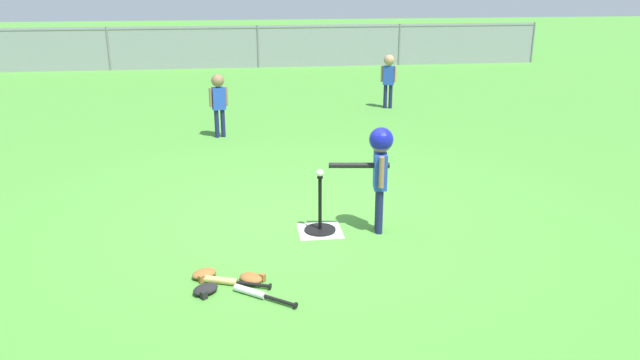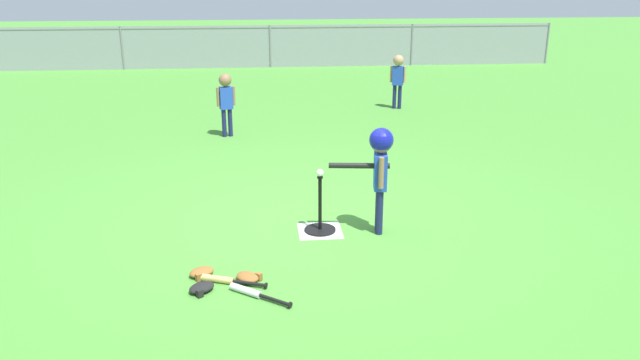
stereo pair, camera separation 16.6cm
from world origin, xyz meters
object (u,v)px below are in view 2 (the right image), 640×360
object	(u,v)px
baseball_on_tee	(320,173)
spare_bat_wood	(224,280)
fielder_deep_left	(398,74)
spare_bat_silver	(252,292)
glove_by_plate	(248,277)
glove_near_bats	(202,288)
batting_tee	(320,223)
glove_tossed_aside	(202,272)
batter_child	(380,159)
fielder_near_right	(226,96)

from	to	relation	value
baseball_on_tee	spare_bat_wood	distance (m)	1.50
fielder_deep_left	spare_bat_silver	world-z (taller)	fielder_deep_left
glove_by_plate	glove_near_bats	bearing A→B (deg)	-158.29
batting_tee	glove_tossed_aside	size ratio (longest dim) A/B	2.17
batter_child	fielder_deep_left	distance (m)	6.09
baseball_on_tee	glove_by_plate	size ratio (longest dim) A/B	0.27
fielder_near_right	glove_by_plate	xyz separation A→B (m)	(0.37, -4.98, -0.62)
batting_tee	glove_by_plate	world-z (taller)	batting_tee
spare_bat_wood	glove_by_plate	xyz separation A→B (m)	(0.20, 0.02, 0.01)
fielder_near_right	glove_by_plate	size ratio (longest dim) A/B	3.75
glove_tossed_aside	spare_bat_wood	bearing A→B (deg)	-37.10
glove_by_plate	batter_child	bearing A→B (deg)	35.52
batting_tee	batter_child	distance (m)	0.90
batting_tee	fielder_deep_left	bearing A→B (deg)	70.26
glove_by_plate	glove_near_bats	xyz separation A→B (m)	(-0.38, -0.15, 0.00)
baseball_on_tee	fielder_deep_left	size ratio (longest dim) A/B	0.07
spare_bat_wood	batting_tee	bearing A→B (deg)	48.14
fielder_near_right	glove_by_plate	bearing A→B (deg)	-85.71
batter_child	glove_near_bats	distance (m)	2.13
spare_bat_silver	glove_by_plate	bearing A→B (deg)	96.99
glove_by_plate	batting_tee	bearing A→B (deg)	54.39
fielder_deep_left	batting_tee	bearing A→B (deg)	-109.74
baseball_on_tee	fielder_deep_left	world-z (taller)	fielder_deep_left
batter_child	fielder_near_right	distance (m)	4.39
batter_child	spare_bat_silver	size ratio (longest dim) A/B	2.14
fielder_near_right	glove_by_plate	world-z (taller)	fielder_near_right
fielder_deep_left	baseball_on_tee	bearing A→B (deg)	-109.74
fielder_near_right	glove_tossed_aside	world-z (taller)	fielder_near_right
fielder_deep_left	glove_near_bats	bearing A→B (deg)	-114.56
batting_tee	glove_tossed_aside	xyz separation A→B (m)	(-1.12, -0.87, -0.05)
baseball_on_tee	spare_bat_wood	size ratio (longest dim) A/B	0.13
fielder_deep_left	glove_tossed_aside	world-z (taller)	fielder_deep_left
batting_tee	batter_child	xyz separation A→B (m)	(0.58, -0.08, 0.68)
baseball_on_tee	spare_bat_silver	size ratio (longest dim) A/B	0.15
spare_bat_silver	glove_near_bats	bearing A→B (deg)	164.91
batter_child	spare_bat_silver	bearing A→B (deg)	-136.81
fielder_near_right	spare_bat_silver	distance (m)	5.30
spare_bat_wood	glove_by_plate	distance (m)	0.20
glove_tossed_aside	fielder_deep_left	bearing A→B (deg)	64.37
spare_bat_silver	glove_near_bats	xyz separation A→B (m)	(-0.41, 0.11, 0.01)
glove_by_plate	baseball_on_tee	bearing A→B (deg)	54.39
fielder_near_right	spare_bat_silver	size ratio (longest dim) A/B	1.99
batting_tee	spare_bat_wood	bearing A→B (deg)	-131.86
spare_bat_silver	batter_child	bearing A→B (deg)	43.19
batter_child	baseball_on_tee	bearing A→B (deg)	172.44
batter_child	spare_bat_wood	size ratio (longest dim) A/B	1.90
batter_child	glove_by_plate	distance (m)	1.76
fielder_near_right	spare_bat_wood	world-z (taller)	fielder_near_right
spare_bat_wood	spare_bat_silver	bearing A→B (deg)	-46.00
spare_bat_silver	baseball_on_tee	bearing A→B (deg)	61.52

